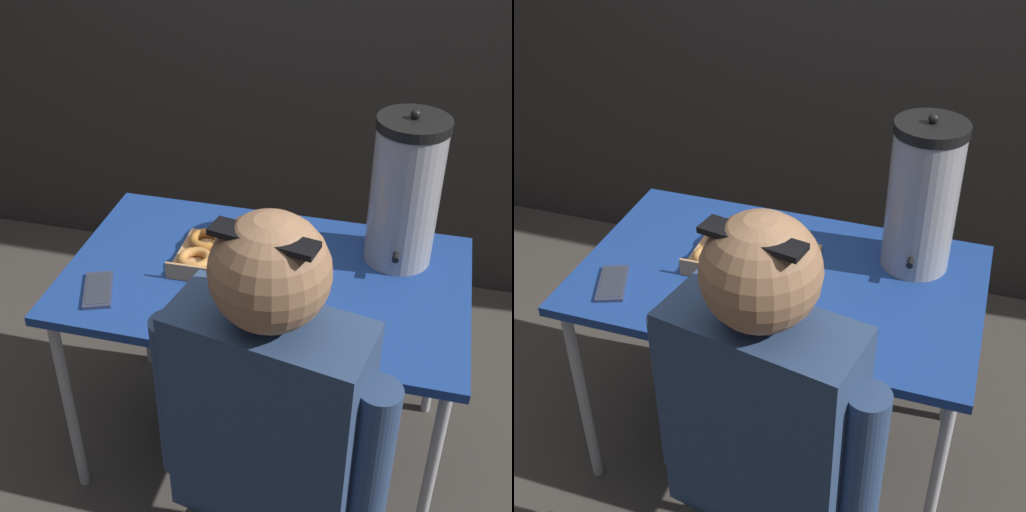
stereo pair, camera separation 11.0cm
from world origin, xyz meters
TOP-DOWN VIEW (x-y plane):
  - ground_plane at (0.00, 0.00)m, footprint 12.00×12.00m
  - folding_table at (0.00, 0.00)m, footprint 1.13×0.68m
  - donut_box at (-0.09, 0.04)m, footprint 0.36×0.25m
  - coffee_urn at (0.35, 0.18)m, footprint 0.20×0.22m
  - cell_phone at (-0.42, -0.19)m, footprint 0.13×0.17m
  - person_seated at (0.14, -0.57)m, footprint 0.53×0.28m

SIDE VIEW (x-z plane):
  - ground_plane at x=0.00m, z-range 0.00..0.00m
  - person_seated at x=0.14m, z-range -0.01..1.24m
  - folding_table at x=0.00m, z-range 0.30..1.00m
  - cell_phone at x=-0.42m, z-range 0.70..0.72m
  - donut_box at x=-0.09m, z-range 0.70..0.75m
  - coffee_urn at x=0.35m, z-range 0.69..1.15m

